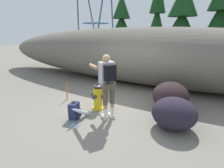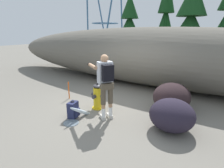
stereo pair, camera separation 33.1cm
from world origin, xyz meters
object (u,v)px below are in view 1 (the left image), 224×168
spare_backpack (74,111)px  survey_stake (67,91)px  utility_worker (107,79)px  boulder_large (171,95)px  fire_hydrant (98,97)px  boulder_mid (174,113)px

spare_backpack → survey_stake: survey_stake is taller
utility_worker → boulder_large: size_ratio=1.48×
spare_backpack → fire_hydrant: bearing=61.8°
utility_worker → spare_backpack: utility_worker is taller
utility_worker → survey_stake: bearing=19.7°
boulder_large → survey_stake: boulder_large is taller
boulder_large → fire_hydrant: bearing=-149.0°
boulder_large → spare_backpack: bearing=-136.4°
utility_worker → spare_backpack: bearing=66.5°
utility_worker → fire_hydrant: bearing=0.3°
utility_worker → survey_stake: utility_worker is taller
fire_hydrant → spare_backpack: (-0.19, -0.84, -0.16)m
utility_worker → spare_backpack: (-0.74, -0.48, -0.87)m
boulder_large → survey_stake: bearing=-162.4°
fire_hydrant → boulder_large: boulder_large is taller
boulder_mid → survey_stake: (-3.57, 0.13, -0.08)m
utility_worker → survey_stake: (-1.90, 0.47, -0.79)m
utility_worker → boulder_mid: 1.85m
spare_backpack → boulder_large: boulder_large is taller
spare_backpack → boulder_large: 2.86m
spare_backpack → boulder_large: size_ratio=0.41×
boulder_large → survey_stake: 3.39m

